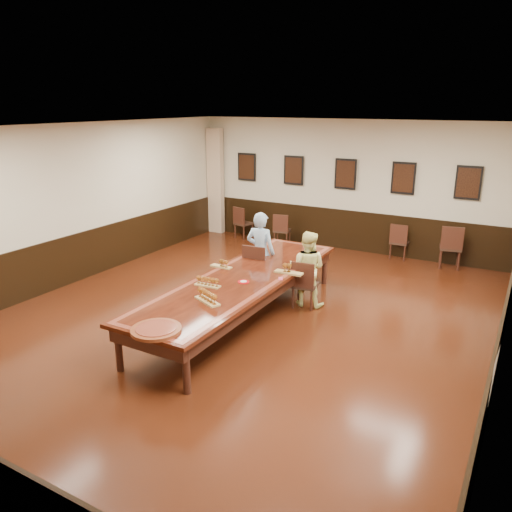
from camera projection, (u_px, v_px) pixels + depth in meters
The scene contains 23 objects.
floor at pixel (242, 319), 8.62m from camera, with size 8.00×10.00×0.02m, color black.
ceiling at pixel (240, 127), 7.67m from camera, with size 8.00×10.00×0.02m, color white.
wall_back at pixel (346, 186), 12.31m from camera, with size 8.00×0.02×3.20m, color beige.
wall_left at pixel (71, 205), 10.03m from camera, with size 0.02×10.00×3.20m, color beige.
chair_man at pixel (258, 268), 9.66m from camera, with size 0.47×0.51×1.00m, color #301E15, non-canonical shape.
chair_woman at pixel (305, 283), 9.01m from camera, with size 0.42×0.45×0.89m, color #301E15, non-canonical shape.
spare_chair_a at pixel (244, 222), 13.61m from camera, with size 0.41×0.45×0.88m, color #301E15, non-canonical shape.
spare_chair_b at pixel (282, 229), 12.92m from camera, with size 0.40×0.43×0.85m, color #301E15, non-canonical shape.
spare_chair_c at pixel (400, 241), 11.80m from camera, with size 0.41×0.44×0.87m, color #301E15, non-canonical shape.
spare_chair_d at pixel (451, 246), 11.15m from camera, with size 0.46×0.50×0.99m, color #301E15, non-canonical shape.
person_man at pixel (261, 252), 9.66m from camera, with size 0.58×0.38×1.59m, color #4D8AC0.
person_woman at pixel (307, 269), 9.02m from camera, with size 0.69×0.54×1.39m, color #FAF99C.
pink_phone at pixel (281, 279), 8.34m from camera, with size 0.07×0.14×0.01m, color #CC4462.
curtain at pixel (215, 181), 13.96m from camera, with size 0.45×0.18×2.90m, color tan.
wainscoting at pixel (242, 292), 8.47m from camera, with size 8.00×10.00×1.00m.
conference_table at pixel (241, 286), 8.44m from camera, with size 1.40×5.00×0.76m.
posters at pixel (345, 174), 12.16m from camera, with size 6.14×0.04×0.74m.
flight_a at pixel (222, 264), 8.89m from camera, with size 0.42×0.15×0.15m.
flight_b at pixel (288, 269), 8.58m from camera, with size 0.51×0.18×0.19m.
flight_c at pixel (207, 282), 7.98m from camera, with size 0.44×0.16×0.16m.
flight_d at pixel (207, 297), 7.35m from camera, with size 0.52×0.34×0.19m.
red_plate_grp at pixel (244, 282), 8.17m from camera, with size 0.19×0.19×0.02m.
carved_platter at pixel (156, 330), 6.43m from camera, with size 0.83×0.83×0.05m.
Camera 1 is at (4.11, -6.76, 3.59)m, focal length 35.00 mm.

